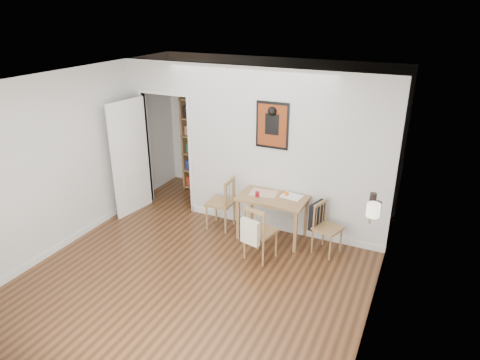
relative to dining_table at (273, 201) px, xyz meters
The scene contains 15 objects.
ground 1.36m from the dining_table, 116.82° to the right, with size 5.20×5.20×0.00m, color brown.
room_shell 0.85m from the dining_table, 149.14° to the left, with size 5.20×5.20×5.20m.
dining_table is the anchor object (origin of this frame).
chair_left 0.91m from the dining_table, behind, with size 0.44×0.44×0.88m.
chair_right 0.91m from the dining_table, ahead, with size 0.53×0.49×0.78m.
chair_front 0.67m from the dining_table, 85.40° to the right, with size 0.51×0.55×0.85m.
bookshelf 2.29m from the dining_table, 147.83° to the left, with size 0.78×0.31×1.84m.
fireplace 1.81m from the dining_table, 27.14° to the right, with size 0.45×1.25×1.16m.
red_glass 0.28m from the dining_table, 153.07° to the right, with size 0.06×0.06×0.08m, color maroon.
orange_fruit 0.24m from the dining_table, 28.25° to the left, with size 0.07×0.07×0.07m, color orange.
placemat 0.21m from the dining_table, 163.44° to the left, with size 0.41×0.31×0.00m, color beige.
notebook 0.30m from the dining_table, 21.17° to the left, with size 0.31×0.23×0.02m, color white.
mantel_lamp 2.07m from the dining_table, 35.27° to the right, with size 0.15×0.15×0.24m.
ceramic_jar_a 1.88m from the dining_table, 25.69° to the right, with size 0.09×0.09×0.11m, color black.
ceramic_jar_b 1.71m from the dining_table, 19.40° to the right, with size 0.09×0.09×0.11m, color black.
Camera 1 is at (2.59, -4.55, 3.45)m, focal length 32.00 mm.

